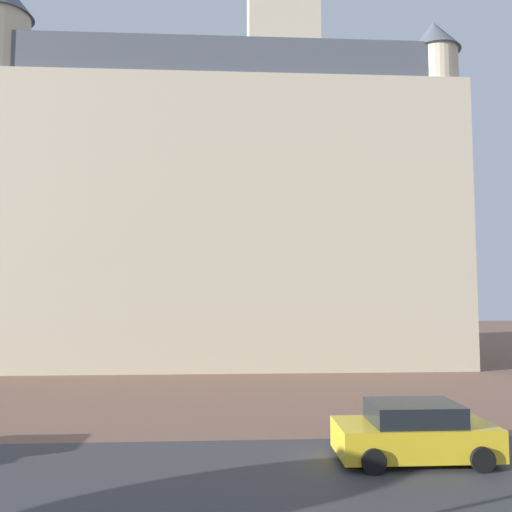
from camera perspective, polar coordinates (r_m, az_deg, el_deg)
The scene contains 4 objects.
ground_plane at distance 14.02m, azimuth 1.55°, elevation -23.44°, with size 120.00×120.00×0.00m, color brown.
street_asphalt_strip at distance 12.49m, azimuth 2.21°, elevation -25.90°, with size 120.00×7.25×0.00m, color #38383D.
landmark_building at distance 32.55m, azimuth -3.07°, elevation 6.28°, with size 29.76×10.27×33.57m.
car_yellow at distance 14.61m, azimuth 18.36°, elevation -19.39°, with size 4.27×2.01×1.56m.
Camera 1 is at (-1.03, -3.20, 4.62)m, focal length 33.51 mm.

